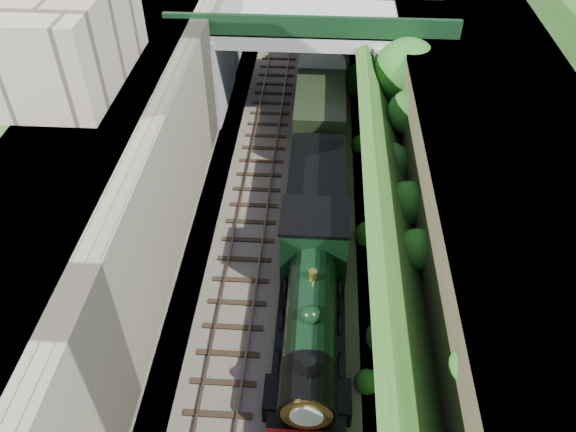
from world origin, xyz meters
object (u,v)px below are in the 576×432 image
at_px(road_bridge, 318,50).
at_px(tree, 408,73).
at_px(tender, 316,193).
at_px(locomotive, 311,306).

xyz_separation_m(road_bridge, tree, (4.97, -3.79, 0.57)).
height_order(road_bridge, tree, road_bridge).
distance_m(road_bridge, tender, 11.06).
bearing_deg(locomotive, tender, 90.00).
height_order(road_bridge, tender, road_bridge).
bearing_deg(road_bridge, tender, -88.64).
bearing_deg(tree, tender, -123.96).
height_order(road_bridge, locomotive, road_bridge).
bearing_deg(road_bridge, locomotive, -89.19).
relative_size(road_bridge, locomotive, 1.56).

